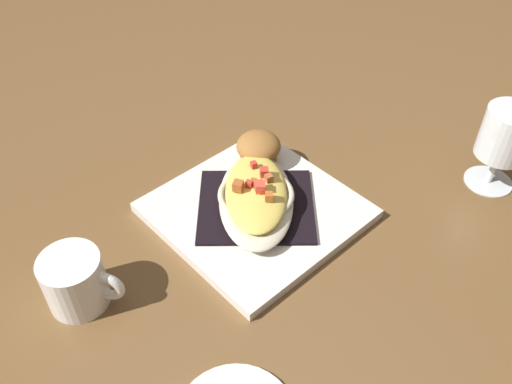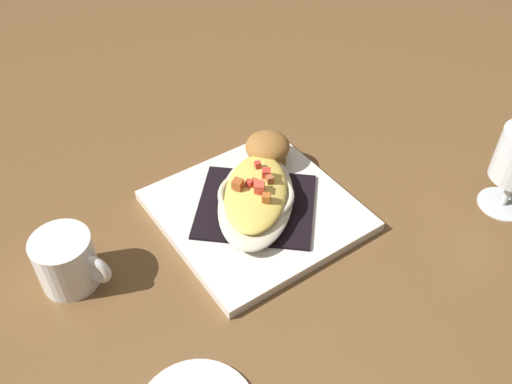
{
  "view_description": "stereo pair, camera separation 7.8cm",
  "coord_description": "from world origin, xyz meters",
  "px_view_note": "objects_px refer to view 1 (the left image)",
  "views": [
    {
      "loc": [
        0.32,
        0.47,
        0.58
      ],
      "look_at": [
        0.0,
        0.0,
        0.05
      ],
      "focal_mm": 38.48,
      "sensor_mm": 36.0,
      "label": 1
    },
    {
      "loc": [
        0.25,
        0.51,
        0.58
      ],
      "look_at": [
        0.0,
        0.0,
        0.05
      ],
      "focal_mm": 38.48,
      "sensor_mm": 36.0,
      "label": 2
    }
  ],
  "objects_px": {
    "square_plate": "(256,211)",
    "stemmed_glass": "(505,138)",
    "muffin": "(259,149)",
    "coffee_mug": "(76,283)",
    "gratin_dish": "(256,196)"
  },
  "relations": [
    {
      "from": "square_plate",
      "to": "muffin",
      "type": "bearing_deg",
      "value": -126.46
    },
    {
      "from": "coffee_mug",
      "to": "stemmed_glass",
      "type": "xyz_separation_m",
      "value": [
        -0.61,
        0.15,
        0.05
      ]
    },
    {
      "from": "muffin",
      "to": "stemmed_glass",
      "type": "xyz_separation_m",
      "value": [
        -0.28,
        0.23,
        0.05
      ]
    },
    {
      "from": "stemmed_glass",
      "to": "muffin",
      "type": "bearing_deg",
      "value": -39.1
    },
    {
      "from": "square_plate",
      "to": "stemmed_glass",
      "type": "bearing_deg",
      "value": 156.86
    },
    {
      "from": "gratin_dish",
      "to": "stemmed_glass",
      "type": "bearing_deg",
      "value": 156.87
    },
    {
      "from": "square_plate",
      "to": "muffin",
      "type": "relative_size",
      "value": 3.78
    },
    {
      "from": "square_plate",
      "to": "coffee_mug",
      "type": "xyz_separation_m",
      "value": [
        0.27,
        0.0,
        0.03
      ]
    },
    {
      "from": "square_plate",
      "to": "gratin_dish",
      "type": "distance_m",
      "value": 0.03
    },
    {
      "from": "gratin_dish",
      "to": "muffin",
      "type": "xyz_separation_m",
      "value": [
        -0.06,
        -0.08,
        0.0
      ]
    },
    {
      "from": "gratin_dish",
      "to": "coffee_mug",
      "type": "relative_size",
      "value": 2.47
    },
    {
      "from": "gratin_dish",
      "to": "muffin",
      "type": "height_order",
      "value": "gratin_dish"
    },
    {
      "from": "muffin",
      "to": "square_plate",
      "type": "bearing_deg",
      "value": 53.54
    },
    {
      "from": "muffin",
      "to": "stemmed_glass",
      "type": "height_order",
      "value": "stemmed_glass"
    },
    {
      "from": "square_plate",
      "to": "stemmed_glass",
      "type": "height_order",
      "value": "stemmed_glass"
    }
  ]
}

